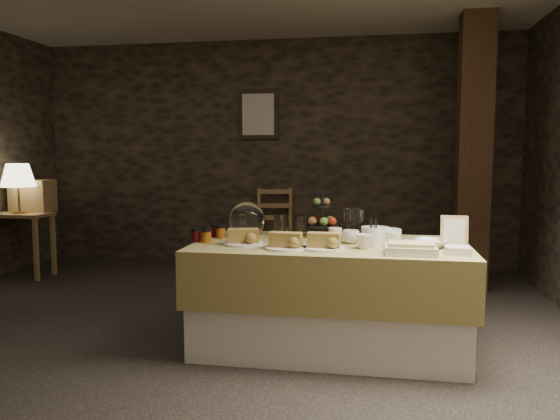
% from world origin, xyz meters
% --- Properties ---
extents(ground_plane, '(5.50, 5.00, 0.01)m').
position_xyz_m(ground_plane, '(0.00, 0.00, 0.00)').
color(ground_plane, black).
rests_on(ground_plane, ground).
extents(room_shell, '(5.52, 5.02, 2.60)m').
position_xyz_m(room_shell, '(0.00, 0.00, 1.56)').
color(room_shell, black).
rests_on(room_shell, ground).
extents(buffet_table, '(1.80, 0.96, 0.71)m').
position_xyz_m(buffet_table, '(0.91, -0.17, 0.41)').
color(buffet_table, silver).
rests_on(buffet_table, ground_plane).
extents(console_table, '(0.64, 0.36, 0.68)m').
position_xyz_m(console_table, '(-2.50, 1.38, 0.55)').
color(console_table, olive).
rests_on(console_table, ground_plane).
extents(table_lamp, '(0.35, 0.35, 0.52)m').
position_xyz_m(table_lamp, '(-2.45, 1.33, 1.07)').
color(table_lamp, '#B58B43').
rests_on(table_lamp, console_table).
extents(wine_rack, '(0.42, 0.26, 0.34)m').
position_xyz_m(wine_rack, '(-2.45, 1.56, 0.85)').
color(wine_rack, olive).
rests_on(wine_rack, console_table).
extents(chair, '(0.49, 0.48, 0.71)m').
position_xyz_m(chair, '(0.08, 2.30, 0.40)').
color(chair, olive).
rests_on(chair, ground_plane).
extents(timber_column, '(0.30, 0.30, 2.60)m').
position_xyz_m(timber_column, '(2.10, 1.66, 1.30)').
color(timber_column, black).
rests_on(timber_column, ground_plane).
extents(framed_picture, '(0.45, 0.04, 0.55)m').
position_xyz_m(framed_picture, '(-0.15, 2.47, 1.75)').
color(framed_picture, black).
rests_on(framed_picture, room_shell).
extents(plate_stack_a, '(0.19, 0.19, 0.10)m').
position_xyz_m(plate_stack_a, '(1.20, -0.05, 0.76)').
color(plate_stack_a, white).
rests_on(plate_stack_a, buffet_table).
extents(plate_stack_b, '(0.20, 0.20, 0.08)m').
position_xyz_m(plate_stack_b, '(1.28, -0.02, 0.76)').
color(plate_stack_b, white).
rests_on(plate_stack_b, buffet_table).
extents(cutlery_holder, '(0.10, 0.10, 0.12)m').
position_xyz_m(cutlery_holder, '(1.19, -0.25, 0.77)').
color(cutlery_holder, white).
rests_on(cutlery_holder, buffet_table).
extents(cup_a, '(0.14, 0.14, 0.09)m').
position_xyz_m(cup_a, '(1.04, -0.15, 0.76)').
color(cup_a, white).
rests_on(cup_a, buffet_table).
extents(cup_b, '(0.11, 0.11, 0.09)m').
position_xyz_m(cup_b, '(1.14, -0.34, 0.76)').
color(cup_b, white).
rests_on(cup_b, buffet_table).
extents(mug_c, '(0.09, 0.09, 0.09)m').
position_xyz_m(mug_c, '(0.94, -0.10, 0.76)').
color(mug_c, white).
rests_on(mug_c, buffet_table).
extents(mug_d, '(0.08, 0.08, 0.09)m').
position_xyz_m(mug_d, '(1.32, -0.22, 0.76)').
color(mug_d, white).
rests_on(mug_d, buffet_table).
extents(bowl, '(0.24, 0.24, 0.05)m').
position_xyz_m(bowl, '(1.56, -0.20, 0.74)').
color(bowl, white).
rests_on(bowl, buffet_table).
extents(cake_dome, '(0.26, 0.26, 0.26)m').
position_xyz_m(cake_dome, '(0.29, 0.05, 0.82)').
color(cake_dome, olive).
rests_on(cake_dome, buffet_table).
extents(fruit_stand, '(0.22, 0.22, 0.31)m').
position_xyz_m(fruit_stand, '(0.83, 0.08, 0.84)').
color(fruit_stand, black).
rests_on(fruit_stand, buffet_table).
extents(bread_platter_left, '(0.26, 0.26, 0.11)m').
position_xyz_m(bread_platter_left, '(0.35, -0.32, 0.75)').
color(bread_platter_left, white).
rests_on(bread_platter_left, buffet_table).
extents(bread_platter_center, '(0.26, 0.26, 0.11)m').
position_xyz_m(bread_platter_center, '(0.65, -0.43, 0.75)').
color(bread_platter_center, white).
rests_on(bread_platter_center, buffet_table).
extents(bread_platter_right, '(0.26, 0.26, 0.11)m').
position_xyz_m(bread_platter_right, '(0.89, -0.41, 0.75)').
color(bread_platter_right, white).
rests_on(bread_platter_right, buffet_table).
extents(jam_jars, '(0.18, 0.32, 0.07)m').
position_xyz_m(jam_jars, '(0.07, -0.16, 0.75)').
color(jam_jars, '#540C17').
rests_on(jam_jars, buffet_table).
extents(tart_dish, '(0.30, 0.22, 0.07)m').
position_xyz_m(tart_dish, '(1.41, -0.47, 0.75)').
color(tart_dish, white).
rests_on(tart_dish, buffet_table).
extents(square_dish, '(0.14, 0.14, 0.04)m').
position_xyz_m(square_dish, '(1.69, -0.42, 0.74)').
color(square_dish, white).
rests_on(square_dish, buffet_table).
extents(menu_frame, '(0.17, 0.08, 0.22)m').
position_xyz_m(menu_frame, '(1.70, -0.15, 0.80)').
color(menu_frame, olive).
rests_on(menu_frame, buffet_table).
extents(storage_jar_a, '(0.10, 0.10, 0.16)m').
position_xyz_m(storage_jar_a, '(0.53, 0.10, 0.79)').
color(storage_jar_a, white).
rests_on(storage_jar_a, buffet_table).
extents(storage_jar_b, '(0.09, 0.09, 0.14)m').
position_xyz_m(storage_jar_b, '(0.66, 0.20, 0.78)').
color(storage_jar_b, white).
rests_on(storage_jar_b, buffet_table).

